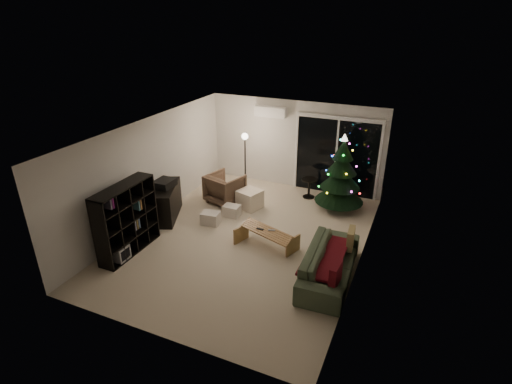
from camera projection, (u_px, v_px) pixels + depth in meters
room at (289, 177)px, 9.68m from camera, size 6.50×7.51×2.60m
bookshelf at (119, 218)px, 8.32m from camera, size 0.87×1.56×1.52m
media_cabinet at (166, 202)px, 9.81m from camera, size 0.96×1.40×0.82m
stereo at (164, 183)px, 9.61m from camera, size 0.41×0.49×0.17m
armchair at (225, 188)px, 10.60m from camera, size 1.04×1.06×0.79m
ottoman at (250, 199)px, 10.34m from camera, size 0.67×0.67×0.48m
cardboard_box_a at (211, 218)px, 9.59m from camera, size 0.46×0.37×0.30m
cardboard_box_b at (232, 211)px, 9.97m from camera, size 0.41×0.31×0.28m
side_table at (309, 188)px, 10.91m from camera, size 0.56×0.56×0.54m
floor_lamp at (245, 165)px, 10.95m from camera, size 0.27×0.27×1.67m
sofa at (329, 263)px, 7.60m from camera, size 0.94×2.19×0.63m
sofa_throw at (325, 256)px, 7.58m from camera, size 0.67×1.55×0.05m
cushion_a at (351, 238)px, 7.95m from camera, size 0.16×0.42×0.41m
cushion_b at (336, 275)px, 6.86m from camera, size 0.15×0.42×0.41m
coffee_table at (266, 239)px, 8.63m from camera, size 1.35×0.84×0.40m
remote_a at (260, 229)px, 8.59m from camera, size 0.16×0.05×0.02m
remote_b at (272, 230)px, 8.55m from camera, size 0.15×0.09×0.02m
christmas_tree at (341, 173)px, 9.97m from camera, size 1.52×1.52×2.01m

